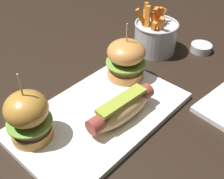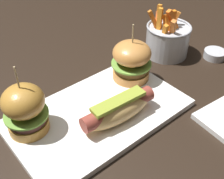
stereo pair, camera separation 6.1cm
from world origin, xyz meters
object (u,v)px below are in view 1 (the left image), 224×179
sauce_ramekin (201,48)px  fries_bucket (155,36)px  hot_dog (122,109)px  platter_main (100,115)px  slider_left (28,116)px  slider_right (126,59)px

sauce_ramekin → fries_bucket: bearing=130.4°
hot_dog → sauce_ramekin: size_ratio=2.83×
platter_main → sauce_ramekin: 0.39m
fries_bucket → platter_main: bearing=-165.5°
slider_left → slider_right: size_ratio=1.05×
platter_main → sauce_ramekin: size_ratio=6.30×
platter_main → slider_left: bearing=160.1°
slider_right → sauce_ramekin: bearing=-15.3°
platter_main → hot_dog: hot_dog is taller
slider_right → sauce_ramekin: (0.25, -0.07, -0.05)m
slider_right → hot_dog: bearing=-142.8°
sauce_ramekin → hot_dog: bearing=-176.6°
slider_right → sauce_ramekin: slider_right is taller
slider_left → fries_bucket: (0.44, 0.03, -0.02)m
hot_dog → platter_main: bearing=108.8°
slider_left → hot_dog: bearing=-32.1°
platter_main → fries_bucket: bearing=14.5°
slider_right → fries_bucket: (0.17, 0.03, -0.02)m
platter_main → sauce_ramekin: sauce_ramekin is taller
fries_bucket → sauce_ramekin: (0.09, -0.10, -0.03)m
fries_bucket → sauce_ramekin: bearing=-49.6°
slider_left → sauce_ramekin: slider_left is taller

